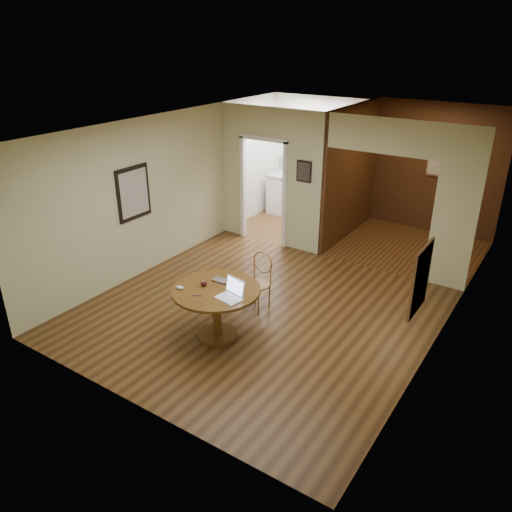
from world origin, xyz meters
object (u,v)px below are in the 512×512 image
Objects in this scene: closed_laptop at (222,282)px; dining_table at (216,301)px; chair at (259,278)px; open_laptop at (232,293)px.

dining_table is at bearing -85.38° from closed_laptop.
dining_table is 3.62× the size of closed_laptop.
open_laptop reaches higher than chair.
dining_table is 0.42m from open_laptop.
open_laptop is 1.12× the size of closed_laptop.
chair is at bearing 115.56° from open_laptop.
chair is 2.45× the size of open_laptop.
open_laptop is 0.42m from closed_laptop.
chair is (0.04, 1.01, -0.05)m from dining_table.
open_laptop is (0.27, -1.07, 0.31)m from chair.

